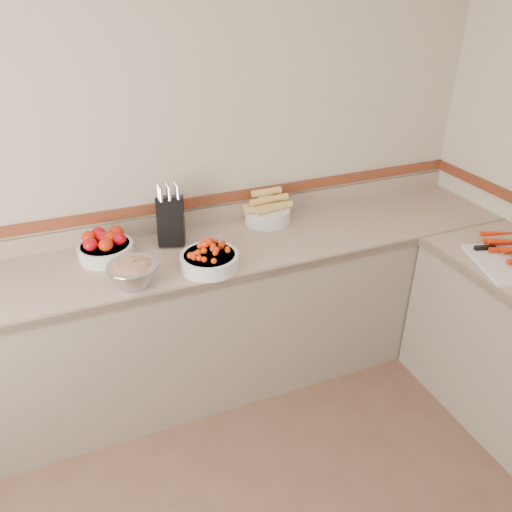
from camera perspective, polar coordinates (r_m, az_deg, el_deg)
name	(u,v)px	position (r m, az deg, el deg)	size (l,w,h in m)	color
back_wall	(151,165)	(2.81, -11.87, 10.12)	(4.00, 4.00, 0.00)	beige
counter_back	(178,324)	(2.92, -8.87, -7.67)	(4.00, 0.65, 1.08)	tan
knife_block	(171,219)	(2.76, -9.72, 4.16)	(0.19, 0.21, 0.35)	black
tomato_bowl	(105,247)	(2.73, -16.84, 1.04)	(0.29, 0.29, 0.14)	white
cherry_tomato_bowl	(210,258)	(2.53, -5.34, -0.26)	(0.30, 0.30, 0.16)	white
corn_bowl	(267,211)	(3.00, 1.31, 5.12)	(0.30, 0.28, 0.20)	white
rhubarb_bowl	(134,272)	(2.44, -13.82, -1.83)	(0.25, 0.25, 0.14)	#B2B2BA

